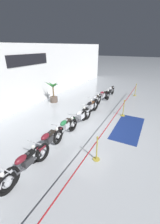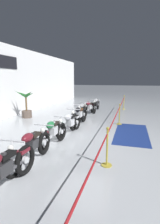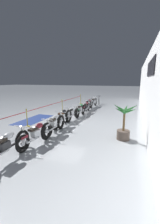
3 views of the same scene
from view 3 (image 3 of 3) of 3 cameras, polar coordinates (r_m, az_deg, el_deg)
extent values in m
plane|color=#B2B7BC|center=(10.32, -5.79, -2.82)|extent=(120.00, 120.00, 0.00)
cube|color=white|center=(9.00, 24.99, 7.49)|extent=(28.00, 0.25, 4.20)
cube|color=black|center=(7.85, 25.29, 14.94)|extent=(3.53, 0.04, 0.70)
torus|color=black|center=(15.87, 5.90, 3.87)|extent=(0.78, 0.12, 0.78)
torus|color=black|center=(14.36, 4.21, 3.03)|extent=(0.78, 0.12, 0.78)
cylinder|color=silver|center=(15.87, 5.90, 3.87)|extent=(0.19, 0.08, 0.19)
cylinder|color=silver|center=(14.36, 4.21, 3.03)|extent=(0.19, 0.08, 0.19)
cylinder|color=silver|center=(15.92, 6.01, 4.92)|extent=(0.30, 0.06, 0.59)
cube|color=silver|center=(15.04, 5.06, 4.05)|extent=(0.36, 0.23, 0.26)
cylinder|color=silver|center=(15.06, 5.11, 4.82)|extent=(0.18, 0.11, 0.24)
cylinder|color=silver|center=(14.98, 5.03, 4.79)|extent=(0.18, 0.11, 0.24)
cylinder|color=silver|center=(14.74, 5.24, 3.33)|extent=(0.70, 0.08, 0.07)
cube|color=black|center=(15.11, 5.10, 3.55)|extent=(1.27, 0.08, 0.06)
ellipsoid|color=#B7BABF|center=(15.23, 5.32, 5.13)|extent=(0.46, 0.23, 0.22)
cube|color=black|center=(14.89, 4.93, 4.82)|extent=(0.40, 0.21, 0.09)
cube|color=#B7BABF|center=(14.37, 4.29, 4.18)|extent=(0.32, 0.17, 0.08)
cylinder|color=silver|center=(15.78, 5.93, 5.84)|extent=(0.05, 0.62, 0.04)
sphere|color=silver|center=(15.87, 5.99, 5.36)|extent=(0.14, 0.14, 0.14)
torus|color=black|center=(14.50, 4.23, 3.00)|extent=(0.72, 0.12, 0.72)
torus|color=black|center=(13.01, 2.25, 1.97)|extent=(0.72, 0.12, 0.72)
cylinder|color=silver|center=(14.50, 4.23, 3.00)|extent=(0.17, 0.08, 0.17)
cylinder|color=silver|center=(13.01, 2.25, 1.97)|extent=(0.17, 0.08, 0.17)
cylinder|color=silver|center=(14.55, 4.35, 4.16)|extent=(0.30, 0.06, 0.59)
cube|color=#2D2D30|center=(13.68, 3.24, 3.14)|extent=(0.36, 0.22, 0.26)
cylinder|color=#2D2D30|center=(13.69, 3.30, 4.00)|extent=(0.18, 0.11, 0.24)
cylinder|color=#2D2D30|center=(13.61, 3.20, 3.95)|extent=(0.18, 0.11, 0.24)
cylinder|color=silver|center=(13.38, 3.42, 2.33)|extent=(0.70, 0.08, 0.07)
cube|color=#47474C|center=(13.75, 3.30, 2.60)|extent=(1.27, 0.07, 0.06)
ellipsoid|color=maroon|center=(13.86, 3.54, 4.34)|extent=(0.46, 0.22, 0.22)
cube|color=black|center=(13.53, 3.08, 3.98)|extent=(0.40, 0.20, 0.09)
cube|color=maroon|center=(13.02, 2.33, 3.11)|extent=(0.32, 0.16, 0.08)
cylinder|color=silver|center=(14.41, 4.24, 5.15)|extent=(0.04, 0.62, 0.04)
sphere|color=silver|center=(14.50, 4.32, 4.64)|extent=(0.14, 0.14, 0.14)
torus|color=black|center=(13.16, 3.24, 1.94)|extent=(0.66, 0.12, 0.66)
torus|color=black|center=(11.61, 1.17, 0.58)|extent=(0.66, 0.12, 0.66)
cylinder|color=silver|center=(13.16, 3.24, 1.94)|extent=(0.16, 0.09, 0.16)
cylinder|color=silver|center=(11.61, 1.17, 0.58)|extent=(0.16, 0.09, 0.16)
cylinder|color=silver|center=(13.20, 3.36, 3.22)|extent=(0.31, 0.07, 0.59)
cube|color=#2D2D30|center=(12.30, 2.21, 1.99)|extent=(0.37, 0.23, 0.26)
cylinder|color=#2D2D30|center=(12.31, 2.27, 2.94)|extent=(0.18, 0.12, 0.24)
cylinder|color=#2D2D30|center=(12.23, 2.17, 2.88)|extent=(0.18, 0.12, 0.24)
cylinder|color=silver|center=(12.01, 2.46, 1.06)|extent=(0.70, 0.10, 0.07)
cube|color=#ADAFB5|center=(12.38, 2.27, 1.40)|extent=(1.32, 0.11, 0.06)
ellipsoid|color=maroon|center=(12.48, 2.51, 3.35)|extent=(0.47, 0.24, 0.22)
cube|color=black|center=(12.14, 2.05, 2.91)|extent=(0.41, 0.22, 0.09)
cube|color=maroon|center=(11.61, 1.24, 1.78)|extent=(0.33, 0.17, 0.08)
cylinder|color=silver|center=(13.06, 3.25, 4.31)|extent=(0.06, 0.62, 0.04)
sphere|color=silver|center=(13.15, 3.33, 3.75)|extent=(0.14, 0.14, 0.14)
torus|color=black|center=(11.90, 1.09, 0.98)|extent=(0.71, 0.17, 0.70)
torus|color=black|center=(10.57, -0.97, -0.44)|extent=(0.71, 0.17, 0.70)
cylinder|color=silver|center=(11.90, 1.09, 0.98)|extent=(0.17, 0.09, 0.16)
cylinder|color=silver|center=(10.57, -0.97, -0.44)|extent=(0.17, 0.09, 0.16)
cylinder|color=silver|center=(11.93, 1.21, 2.40)|extent=(0.31, 0.07, 0.59)
cube|color=silver|center=(11.15, 0.05, 1.07)|extent=(0.37, 0.24, 0.26)
cylinder|color=silver|center=(11.15, 0.11, 2.11)|extent=(0.19, 0.12, 0.24)
cylinder|color=silver|center=(11.08, -0.02, 2.04)|extent=(0.19, 0.12, 0.24)
cylinder|color=silver|center=(10.86, 0.30, 0.01)|extent=(0.70, 0.11, 0.07)
cube|color=#ADAFB5|center=(11.23, 0.12, 0.41)|extent=(1.14, 0.13, 0.06)
ellipsoid|color=#1E6B38|center=(11.32, 0.38, 2.57)|extent=(0.47, 0.25, 0.22)
cube|color=black|center=(10.99, -0.15, 2.07)|extent=(0.41, 0.22, 0.09)
cube|color=#1E6B38|center=(10.56, -0.90, 0.91)|extent=(0.33, 0.18, 0.08)
cylinder|color=silver|center=(11.78, 1.07, 3.59)|extent=(0.07, 0.62, 0.04)
sphere|color=silver|center=(11.88, 1.17, 2.98)|extent=(0.14, 0.14, 0.14)
torus|color=black|center=(10.77, -1.33, -0.28)|extent=(0.68, 0.15, 0.68)
torus|color=black|center=(9.42, -5.44, -2.14)|extent=(0.68, 0.15, 0.68)
cylinder|color=silver|center=(10.77, -1.33, -0.28)|extent=(0.17, 0.09, 0.16)
cylinder|color=silver|center=(9.42, -5.44, -2.14)|extent=(0.17, 0.09, 0.16)
cylinder|color=silver|center=(10.79, -1.13, 1.29)|extent=(0.31, 0.08, 0.59)
cube|color=silver|center=(10.01, -3.39, -0.32)|extent=(0.37, 0.24, 0.26)
cylinder|color=silver|center=(10.00, -3.29, 0.85)|extent=(0.19, 0.12, 0.24)
cylinder|color=silver|center=(9.93, -3.51, 0.76)|extent=(0.19, 0.12, 0.24)
cylinder|color=silver|center=(9.72, -3.46, -1.54)|extent=(0.70, 0.12, 0.07)
cube|color=#47474C|center=(10.08, -3.25, -1.04)|extent=(1.25, 0.15, 0.06)
ellipsoid|color=#B7BABF|center=(10.16, -2.80, 1.37)|extent=(0.47, 0.25, 0.22)
cube|color=black|center=(9.85, -3.75, 0.78)|extent=(0.41, 0.23, 0.09)
cube|color=#B7BABF|center=(9.41, -5.32, -0.63)|extent=(0.33, 0.18, 0.08)
cylinder|color=silver|center=(10.65, -1.39, 2.59)|extent=(0.08, 0.62, 0.04)
sphere|color=silver|center=(10.74, -1.20, 1.92)|extent=(0.14, 0.14, 0.14)
torus|color=black|center=(9.55, -4.37, -1.52)|extent=(0.81, 0.14, 0.81)
torus|color=black|center=(8.11, -9.34, -4.13)|extent=(0.81, 0.14, 0.81)
cylinder|color=silver|center=(9.55, -4.37, -1.52)|extent=(0.19, 0.08, 0.19)
cylinder|color=silver|center=(8.11, -9.34, -4.13)|extent=(0.19, 0.08, 0.19)
cylinder|color=silver|center=(9.57, -4.17, 0.25)|extent=(0.30, 0.06, 0.59)
cube|color=silver|center=(8.74, -6.82, -1.78)|extent=(0.36, 0.22, 0.26)
cylinder|color=silver|center=(8.73, -6.73, -0.45)|extent=(0.18, 0.11, 0.24)
cylinder|color=silver|center=(8.66, -6.98, -0.56)|extent=(0.18, 0.11, 0.24)
cylinder|color=silver|center=(8.45, -6.88, -3.24)|extent=(0.70, 0.07, 0.07)
cube|color=#47474C|center=(8.81, -6.65, -2.59)|extent=(1.34, 0.07, 0.06)
ellipsoid|color=black|center=(8.88, -6.19, 0.18)|extent=(0.46, 0.22, 0.22)
cube|color=#4C2D19|center=(8.57, -7.26, -0.55)|extent=(0.40, 0.20, 0.09)
cube|color=black|center=(8.08, -9.23, -2.08)|extent=(0.32, 0.16, 0.08)
cylinder|color=silver|center=(9.42, -4.48, 1.71)|extent=(0.04, 0.62, 0.04)
sphere|color=silver|center=(9.51, -4.26, 0.96)|extent=(0.14, 0.14, 0.14)
torus|color=black|center=(8.30, -7.33, -3.76)|extent=(0.80, 0.19, 0.79)
torus|color=black|center=(6.94, -12.79, -7.17)|extent=(0.80, 0.19, 0.79)
cylinder|color=silver|center=(8.30, -7.33, -3.76)|extent=(0.19, 0.09, 0.18)
cylinder|color=silver|center=(6.94, -12.79, -7.17)|extent=(0.19, 0.09, 0.18)
cylinder|color=silver|center=(8.30, -7.13, -1.72)|extent=(0.31, 0.07, 0.59)
cube|color=silver|center=(7.52, -10.02, -4.26)|extent=(0.37, 0.24, 0.26)
cylinder|color=silver|center=(7.50, -9.94, -2.71)|extent=(0.18, 0.12, 0.24)
cylinder|color=silver|center=(7.43, -10.22, -2.87)|extent=(0.18, 0.12, 0.24)
cylinder|color=silver|center=(7.24, -10.06, -6.06)|extent=(0.70, 0.11, 0.07)
cube|color=black|center=(7.60, -9.82, -5.17)|extent=(1.28, 0.13, 0.06)
ellipsoid|color=#B7BABF|center=(7.65, -9.32, -1.93)|extent=(0.47, 0.25, 0.22)
cube|color=black|center=(7.35, -10.54, -2.88)|extent=(0.41, 0.22, 0.09)
cube|color=#B7BABF|center=(6.90, -12.69, -4.88)|extent=(0.33, 0.18, 0.08)
cylinder|color=silver|center=(8.15, -7.50, -0.07)|extent=(0.07, 0.62, 0.04)
sphere|color=silver|center=(8.25, -7.24, -0.91)|extent=(0.14, 0.14, 0.14)
torus|color=black|center=(7.13, -12.16, -7.10)|extent=(0.69, 0.16, 0.68)
torus|color=black|center=(6.05, -20.95, -11.19)|extent=(0.69, 0.16, 0.68)
cylinder|color=silver|center=(7.13, -12.16, -7.10)|extent=(0.16, 0.09, 0.16)
cylinder|color=silver|center=(6.05, -20.95, -11.19)|extent=(0.16, 0.09, 0.16)
cylinder|color=silver|center=(7.11, -11.83, -4.73)|extent=(0.31, 0.08, 0.59)
cube|color=silver|center=(6.48, -16.55, -7.82)|extent=(0.38, 0.25, 0.26)
cylinder|color=silver|center=(6.44, -16.41, -6.03)|extent=(0.19, 0.12, 0.24)
cylinder|color=silver|center=(6.38, -16.90, -6.23)|extent=(0.19, 0.12, 0.24)
cylinder|color=silver|center=(6.23, -17.29, -10.05)|extent=(0.70, 0.12, 0.07)
cube|color=#ADAFB5|center=(6.56, -16.18, -8.84)|extent=(1.23, 0.15, 0.06)
ellipsoid|color=maroon|center=(6.56, -15.37, -5.09)|extent=(0.47, 0.25, 0.22)
cube|color=black|center=(6.31, -17.44, -6.28)|extent=(0.41, 0.23, 0.09)
cube|color=maroon|center=(6.00, -20.79, -8.92)|extent=(0.33, 0.18, 0.08)
cylinder|color=silver|center=(6.95, -12.46, -2.86)|extent=(0.08, 0.62, 0.04)
sphere|color=silver|center=(7.05, -12.02, -3.81)|extent=(0.14, 0.14, 0.14)
torus|color=black|center=(6.29, -21.07, -9.86)|extent=(0.78, 0.16, 0.77)
cylinder|color=silver|center=(6.29, -21.07, -9.86)|extent=(0.19, 0.09, 0.18)
cylinder|color=silver|center=(6.26, -20.76, -7.17)|extent=(0.31, 0.07, 0.59)
cube|color=#2D2D30|center=(5.61, -26.90, -11.30)|extent=(0.37, 0.24, 0.26)
cylinder|color=#2D2D30|center=(5.57, -26.80, -9.26)|extent=(0.18, 0.12, 0.24)
cylinder|color=#2D2D30|center=(5.52, -27.40, -9.53)|extent=(0.18, 0.12, 0.24)
cylinder|color=silver|center=(5.39, -27.90, -14.03)|extent=(0.70, 0.11, 0.07)
cube|color=black|center=(5.70, -26.41, -12.43)|extent=(1.36, 0.13, 0.06)
ellipsoid|color=#B7BABF|center=(5.68, -25.54, -8.10)|extent=(0.47, 0.24, 0.22)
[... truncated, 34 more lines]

